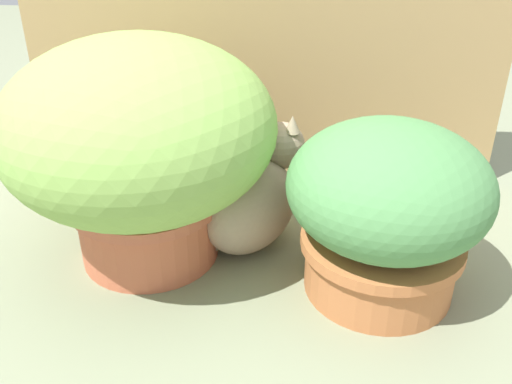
{
  "coord_description": "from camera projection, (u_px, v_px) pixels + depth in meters",
  "views": [
    {
      "loc": [
        0.15,
        -1.0,
        0.76
      ],
      "look_at": [
        0.07,
        0.04,
        0.18
      ],
      "focal_mm": 39.28,
      "sensor_mm": 36.0,
      "label": 1
    }
  ],
  "objects": [
    {
      "name": "leafy_planter",
      "position": [
        386.0,
        207.0,
        1.11
      ],
      "size": [
        0.4,
        0.4,
        0.37
      ],
      "color": "#BA6D3E",
      "rests_on": "ground"
    },
    {
      "name": "grass_planter",
      "position": [
        140.0,
        139.0,
        1.17
      ],
      "size": [
        0.58,
        0.58,
        0.5
      ],
      "color": "#C06242",
      "rests_on": "ground"
    },
    {
      "name": "ground_plane",
      "position": [
        225.0,
        270.0,
        1.25
      ],
      "size": [
        6.0,
        6.0,
        0.0
      ],
      "primitive_type": "plane",
      "color": "gray"
    },
    {
      "name": "mushroom_ornament_red",
      "position": [
        117.0,
        242.0,
        1.21
      ],
      "size": [
        0.07,
        0.07,
        0.11
      ],
      "color": "silver",
      "rests_on": "ground"
    },
    {
      "name": "cat",
      "position": [
        255.0,
        199.0,
        1.29
      ],
      "size": [
        0.32,
        0.32,
        0.32
      ],
      "color": "tan",
      "rests_on": "ground"
    }
  ]
}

